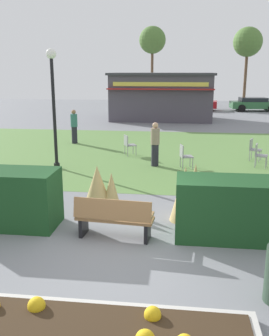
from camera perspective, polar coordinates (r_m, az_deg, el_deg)
ground_plane at (r=8.04m, az=-1.59°, el=-12.16°), size 80.00×80.00×0.00m
lawn_patch at (r=17.19m, az=3.20°, el=2.34°), size 36.00×12.00×0.01m
park_bench at (r=8.37m, az=-3.08°, el=-7.48°), size 1.74×0.68×0.95m
hedge_left at (r=9.49m, az=-18.27°, el=-4.29°), size 2.30×1.10×1.35m
hedge_right at (r=8.61m, az=13.93°, el=-5.93°), size 2.31×1.10×1.33m
ornamental_grass_behind_left at (r=9.37m, az=7.52°, el=-3.84°), size 0.72×0.72×1.36m
ornamental_grass_behind_right at (r=10.20m, az=-5.56°, el=-2.84°), size 0.79×0.79×1.17m
ornamental_grass_behind_center at (r=9.59m, az=8.98°, el=-3.36°), size 0.55×0.55×1.40m
ornamental_grass_behind_far at (r=10.14m, az=-3.45°, el=-3.41°), size 0.51×0.51×1.00m
lamppost_mid at (r=14.30m, az=-12.04°, el=10.59°), size 0.36×0.36×4.33m
food_kiosk at (r=28.71m, az=4.05°, el=10.62°), size 7.54×4.54×3.39m
cafe_chair_west at (r=14.41m, az=7.45°, el=2.00°), size 0.53×0.53×0.89m
cafe_chair_east at (r=15.23m, az=18.09°, el=2.07°), size 0.55×0.55×0.89m
cafe_chair_center at (r=16.47m, az=-0.92°, el=3.69°), size 0.59×0.59×0.89m
cafe_chair_north at (r=16.27m, az=17.34°, el=2.89°), size 0.57×0.57×0.89m
person_strolling at (r=14.60m, az=3.09°, el=3.60°), size 0.34×0.34×1.69m
person_standing at (r=19.43m, az=-8.99°, el=6.16°), size 0.34×0.34×1.69m
parked_car_west_slot at (r=36.11m, az=0.30°, el=9.74°), size 4.27×2.18×1.20m
parked_car_center_slot at (r=35.89m, az=8.73°, el=9.55°), size 4.33×2.30×1.20m
parked_car_east_slot at (r=36.44m, az=17.41°, el=9.13°), size 4.32×2.29×1.20m
tree_left_bg at (r=40.15m, az=16.54°, el=17.50°), size 2.80×2.80×7.61m
tree_right_bg at (r=42.24m, az=2.69°, el=18.45°), size 2.80×2.80×8.04m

